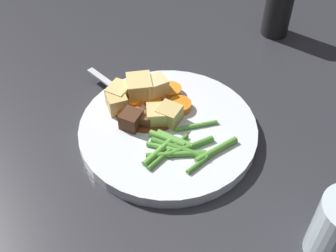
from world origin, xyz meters
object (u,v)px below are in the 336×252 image
potato_chunk_3 (169,114)px  potato_chunk_1 (117,102)px  dinner_plate (168,130)px  meat_chunk_1 (131,120)px  potato_chunk_5 (157,115)px  potato_chunk_2 (140,88)px  carrot_slice_1 (133,101)px  carrot_slice_2 (130,115)px  fork (127,97)px  potato_chunk_0 (155,88)px  potato_chunk_4 (119,94)px  pepper_mill (279,4)px  carrot_slice_3 (171,91)px  meat_chunk_0 (144,119)px  carrot_slice_4 (152,101)px  carrot_slice_0 (180,105)px

potato_chunk_3 → potato_chunk_1: bearing=54.7°
dinner_plate → meat_chunk_1: bearing=71.1°
dinner_plate → potato_chunk_5: potato_chunk_5 is taller
potato_chunk_2 → carrot_slice_1: bearing=129.3°
carrot_slice_2 → fork: (0.04, -0.01, -0.00)m
carrot_slice_2 → fork: 0.04m
potato_chunk_5 → potato_chunk_3: bearing=-105.2°
potato_chunk_1 → fork: bearing=-44.1°
dinner_plate → meat_chunk_1: (0.02, 0.05, 0.02)m
carrot_slice_1 → potato_chunk_0: (0.01, -0.04, 0.01)m
dinner_plate → potato_chunk_4: bearing=36.3°
carrot_slice_1 → fork: 0.02m
carrot_slice_1 → pepper_mill: pepper_mill is taller
potato_chunk_4 → pepper_mill: (0.12, -0.32, 0.03)m
carrot_slice_2 → potato_chunk_1: (0.02, 0.01, 0.01)m
dinner_plate → potato_chunk_0: 0.07m
carrot_slice_2 → carrot_slice_3: 0.08m
pepper_mill → fork: bearing=110.0°
potato_chunk_2 → meat_chunk_0: bearing=171.5°
potato_chunk_2 → fork: size_ratio=0.25×
carrot_slice_4 → meat_chunk_1: (-0.04, 0.04, 0.01)m
potato_chunk_1 → potato_chunk_4: (0.02, -0.01, 0.00)m
potato_chunk_3 → meat_chunk_1: 0.05m
potato_chunk_3 → potato_chunk_2: bearing=23.5°
potato_chunk_0 → potato_chunk_4: size_ratio=1.05×
dinner_plate → carrot_slice_0: bearing=-42.9°
carrot_slice_3 → fork: size_ratio=0.20×
carrot_slice_4 → meat_chunk_0: meat_chunk_0 is taller
carrot_slice_1 → meat_chunk_1: meat_chunk_1 is taller
potato_chunk_3 → meat_chunk_1: (0.01, 0.05, -0.00)m
carrot_slice_0 → potato_chunk_0: potato_chunk_0 is taller
potato_chunk_5 → meat_chunk_0: (0.00, 0.02, -0.00)m
potato_chunk_2 → fork: (0.01, 0.02, -0.02)m
potato_chunk_1 → fork: potato_chunk_1 is taller
potato_chunk_1 → meat_chunk_1: bearing=-164.0°
potato_chunk_3 → pepper_mill: size_ratio=0.25×
potato_chunk_1 → potato_chunk_2: potato_chunk_2 is taller
carrot_slice_2 → potato_chunk_5: bearing=-119.3°
carrot_slice_3 → pepper_mill: (0.13, -0.25, 0.04)m
potato_chunk_5 → pepper_mill: bearing=-58.1°
carrot_slice_1 → potato_chunk_3: (-0.05, -0.04, 0.01)m
carrot_slice_4 → meat_chunk_0: size_ratio=1.23×
carrot_slice_2 → potato_chunk_3: bearing=-115.2°
meat_chunk_1 → potato_chunk_1: bearing=16.0°
pepper_mill → carrot_slice_3: bearing=117.1°
potato_chunk_1 → meat_chunk_1: size_ratio=1.09×
carrot_slice_1 → fork: size_ratio=0.18×
carrot_slice_3 → potato_chunk_3: size_ratio=1.06×
potato_chunk_5 → meat_chunk_1: 0.04m
potato_chunk_0 → potato_chunk_1: size_ratio=1.15×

